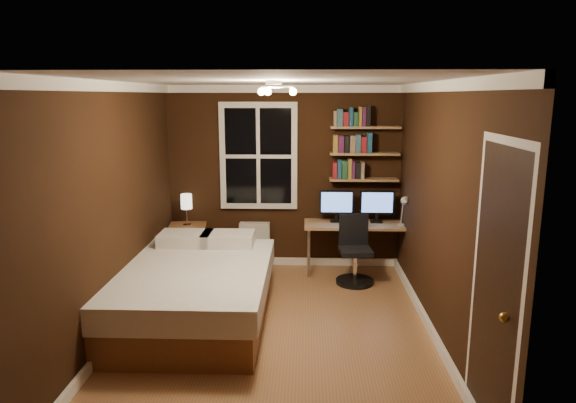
{
  "coord_description": "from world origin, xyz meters",
  "views": [
    {
      "loc": [
        0.29,
        -4.9,
        2.37
      ],
      "look_at": [
        0.11,
        0.45,
        1.26
      ],
      "focal_mm": 32.0,
      "sensor_mm": 36.0,
      "label": 1
    }
  ],
  "objects_px": {
    "bedside_lamp": "(187,210)",
    "radiator": "(255,245)",
    "desk_lamp": "(403,211)",
    "office_chair": "(355,259)",
    "nightstand": "(188,247)",
    "monitor_right": "(377,206)",
    "desk": "(358,228)",
    "bed": "(194,291)",
    "monitor_left": "(336,206)"
  },
  "relations": [
    {
      "from": "bed",
      "to": "desk_lamp",
      "type": "relative_size",
      "value": 5.01
    },
    {
      "from": "nightstand",
      "to": "desk_lamp",
      "type": "distance_m",
      "value": 2.95
    },
    {
      "from": "bedside_lamp",
      "to": "office_chair",
      "type": "height_order",
      "value": "bedside_lamp"
    },
    {
      "from": "nightstand",
      "to": "monitor_left",
      "type": "bearing_deg",
      "value": -7.01
    },
    {
      "from": "desk_lamp",
      "to": "nightstand",
      "type": "bearing_deg",
      "value": 175.79
    },
    {
      "from": "office_chair",
      "to": "radiator",
      "type": "bearing_deg",
      "value": 151.45
    },
    {
      "from": "radiator",
      "to": "desk_lamp",
      "type": "bearing_deg",
      "value": -10.01
    },
    {
      "from": "radiator",
      "to": "desk",
      "type": "distance_m",
      "value": 1.45
    },
    {
      "from": "monitor_right",
      "to": "desk_lamp",
      "type": "distance_m",
      "value": 0.39
    },
    {
      "from": "nightstand",
      "to": "radiator",
      "type": "height_order",
      "value": "radiator"
    },
    {
      "from": "nightstand",
      "to": "monitor_left",
      "type": "xyz_separation_m",
      "value": [
        2.03,
        0.03,
        0.59
      ]
    },
    {
      "from": "bed",
      "to": "nightstand",
      "type": "bearing_deg",
      "value": 104.78
    },
    {
      "from": "bedside_lamp",
      "to": "desk_lamp",
      "type": "relative_size",
      "value": 0.99
    },
    {
      "from": "bed",
      "to": "radiator",
      "type": "distance_m",
      "value": 1.84
    },
    {
      "from": "radiator",
      "to": "monitor_left",
      "type": "xyz_separation_m",
      "value": [
        1.12,
        -0.1,
        0.58
      ]
    },
    {
      "from": "desk",
      "to": "desk_lamp",
      "type": "xyz_separation_m",
      "value": [
        0.57,
        -0.17,
        0.28
      ]
    },
    {
      "from": "nightstand",
      "to": "radiator",
      "type": "bearing_deg",
      "value": 0.6
    },
    {
      "from": "monitor_left",
      "to": "radiator",
      "type": "bearing_deg",
      "value": 174.74
    },
    {
      "from": "monitor_left",
      "to": "desk_lamp",
      "type": "bearing_deg",
      "value": -16.07
    },
    {
      "from": "monitor_right",
      "to": "bedside_lamp",
      "type": "bearing_deg",
      "value": -179.26
    },
    {
      "from": "desk_lamp",
      "to": "office_chair",
      "type": "height_order",
      "value": "desk_lamp"
    },
    {
      "from": "bedside_lamp",
      "to": "bed",
      "type": "bearing_deg",
      "value": -75.31
    },
    {
      "from": "bed",
      "to": "desk_lamp",
      "type": "distance_m",
      "value": 2.9
    },
    {
      "from": "bedside_lamp",
      "to": "radiator",
      "type": "distance_m",
      "value": 1.06
    },
    {
      "from": "bedside_lamp",
      "to": "monitor_right",
      "type": "height_order",
      "value": "monitor_right"
    },
    {
      "from": "bed",
      "to": "desk_lamp",
      "type": "xyz_separation_m",
      "value": [
        2.46,
        1.42,
        0.58
      ]
    },
    {
      "from": "monitor_left",
      "to": "office_chair",
      "type": "distance_m",
      "value": 0.78
    },
    {
      "from": "bedside_lamp",
      "to": "desk_lamp",
      "type": "xyz_separation_m",
      "value": [
        2.89,
        -0.21,
        0.06
      ]
    },
    {
      "from": "nightstand",
      "to": "radiator",
      "type": "xyz_separation_m",
      "value": [
        0.91,
        0.14,
        0.0
      ]
    },
    {
      "from": "monitor_right",
      "to": "desk_lamp",
      "type": "height_order",
      "value": "desk_lamp"
    },
    {
      "from": "radiator",
      "to": "desk",
      "type": "bearing_deg",
      "value": -7.08
    },
    {
      "from": "bed",
      "to": "bedside_lamp",
      "type": "height_order",
      "value": "bedside_lamp"
    },
    {
      "from": "bedside_lamp",
      "to": "monitor_left",
      "type": "relative_size",
      "value": 0.94
    },
    {
      "from": "bed",
      "to": "desk",
      "type": "xyz_separation_m",
      "value": [
        1.89,
        1.6,
        0.3
      ]
    },
    {
      "from": "nightstand",
      "to": "monitor_right",
      "type": "bearing_deg",
      "value": -7.2
    },
    {
      "from": "desk",
      "to": "monitor_right",
      "type": "height_order",
      "value": "monitor_right"
    },
    {
      "from": "desk",
      "to": "monitor_left",
      "type": "bearing_deg",
      "value": 165.85
    },
    {
      "from": "monitor_left",
      "to": "monitor_right",
      "type": "bearing_deg",
      "value": 0.0
    },
    {
      "from": "desk",
      "to": "office_chair",
      "type": "relative_size",
      "value": 1.64
    },
    {
      "from": "nightstand",
      "to": "desk",
      "type": "distance_m",
      "value": 2.34
    },
    {
      "from": "nightstand",
      "to": "office_chair",
      "type": "relative_size",
      "value": 0.71
    },
    {
      "from": "bedside_lamp",
      "to": "monitor_right",
      "type": "relative_size",
      "value": 0.94
    },
    {
      "from": "radiator",
      "to": "monitor_left",
      "type": "height_order",
      "value": "monitor_left"
    },
    {
      "from": "monitor_left",
      "to": "desk_lamp",
      "type": "relative_size",
      "value": 1.05
    },
    {
      "from": "desk",
      "to": "bed",
      "type": "bearing_deg",
      "value": -139.78
    },
    {
      "from": "bedside_lamp",
      "to": "desk",
      "type": "bearing_deg",
      "value": -0.95
    },
    {
      "from": "nightstand",
      "to": "radiator",
      "type": "distance_m",
      "value": 0.92
    },
    {
      "from": "bedside_lamp",
      "to": "radiator",
      "type": "xyz_separation_m",
      "value": [
        0.91,
        0.14,
        -0.52
      ]
    },
    {
      "from": "nightstand",
      "to": "monitor_right",
      "type": "relative_size",
      "value": 1.34
    },
    {
      "from": "bed",
      "to": "nightstand",
      "type": "height_order",
      "value": "bed"
    }
  ]
}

